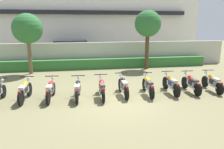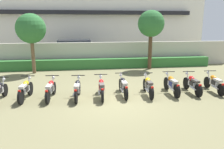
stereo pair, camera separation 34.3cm
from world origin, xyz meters
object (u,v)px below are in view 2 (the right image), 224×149
object	(u,v)px
tree_near_inspector	(31,29)
motorcycle_in_row_8	(192,84)
motorcycle_in_row_5	(123,86)
motorcycle_in_row_7	(172,84)
tree_far_side	(151,24)
motorcycle_in_row_1	(25,89)
parked_car	(76,51)
motorcycle_in_row_6	(148,86)
motorcycle_in_row_2	(51,89)
motorcycle_in_row_3	(77,89)
motorcycle_in_row_4	(101,88)
motorcycle_in_row_9	(214,83)

from	to	relation	value
tree_near_inspector	motorcycle_in_row_8	bearing A→B (deg)	-33.27
motorcycle_in_row_5	motorcycle_in_row_7	bearing A→B (deg)	-91.88
tree_far_side	motorcycle_in_row_1	world-z (taller)	tree_far_side
parked_car	motorcycle_in_row_6	xyz separation A→B (m)	(3.43, -9.61, -0.49)
tree_near_inspector	motorcycle_in_row_5	distance (m)	7.70
tree_far_side	motorcycle_in_row_2	distance (m)	8.89
parked_car	tree_far_side	xyz separation A→B (m)	(5.30, -3.81, 2.22)
motorcycle_in_row_3	motorcycle_in_row_7	xyz separation A→B (m)	(4.34, 0.11, 0.01)
motorcycle_in_row_1	motorcycle_in_row_7	world-z (taller)	motorcycle_in_row_7
motorcycle_in_row_2	motorcycle_in_row_4	bearing A→B (deg)	-88.60
motorcycle_in_row_8	motorcycle_in_row_9	xyz separation A→B (m)	(1.13, 0.02, -0.01)
motorcycle_in_row_3	motorcycle_in_row_9	world-z (taller)	motorcycle_in_row_3
parked_car	motorcycle_in_row_3	xyz separation A→B (m)	(0.22, -9.68, -0.49)
motorcycle_in_row_6	motorcycle_in_row_3	bearing A→B (deg)	95.52
motorcycle_in_row_8	motorcycle_in_row_2	bearing A→B (deg)	91.32
motorcycle_in_row_2	motorcycle_in_row_3	size ratio (longest dim) A/B	1.01
motorcycle_in_row_1	motorcycle_in_row_4	bearing A→B (deg)	-88.05
motorcycle_in_row_5	motorcycle_in_row_8	size ratio (longest dim) A/B	1.03
motorcycle_in_row_1	motorcycle_in_row_9	bearing A→B (deg)	-85.49
motorcycle_in_row_2	motorcycle_in_row_7	world-z (taller)	motorcycle_in_row_7
motorcycle_in_row_4	motorcycle_in_row_8	xyz separation A→B (m)	(4.32, 0.08, -0.00)
motorcycle_in_row_2	motorcycle_in_row_7	size ratio (longest dim) A/B	0.97
tree_far_side	motorcycle_in_row_5	bearing A→B (deg)	-117.97
motorcycle_in_row_6	motorcycle_in_row_7	distance (m)	1.14
motorcycle_in_row_5	motorcycle_in_row_8	distance (m)	3.30
tree_far_side	motorcycle_in_row_5	xyz separation A→B (m)	(-3.01, -5.67, -2.71)
parked_car	tree_far_side	world-z (taller)	tree_far_side
motorcycle_in_row_2	motorcycle_in_row_3	world-z (taller)	motorcycle_in_row_3
motorcycle_in_row_2	motorcycle_in_row_9	distance (m)	7.65
motorcycle_in_row_1	motorcycle_in_row_2	size ratio (longest dim) A/B	0.98
motorcycle_in_row_6	motorcycle_in_row_9	distance (m)	3.29
tree_far_side	motorcycle_in_row_8	distance (m)	6.39
parked_car	motorcycle_in_row_8	xyz separation A→B (m)	(5.59, -9.58, -0.49)
tree_far_side	motorcycle_in_row_7	world-z (taller)	tree_far_side
motorcycle_in_row_4	motorcycle_in_row_6	size ratio (longest dim) A/B	0.99
motorcycle_in_row_3	motorcycle_in_row_6	bearing A→B (deg)	-83.81
motorcycle_in_row_7	motorcycle_in_row_8	xyz separation A→B (m)	(1.02, -0.02, -0.01)
motorcycle_in_row_3	motorcycle_in_row_4	size ratio (longest dim) A/B	0.96
motorcycle_in_row_4	motorcycle_in_row_9	xyz separation A→B (m)	(5.44, 0.10, -0.01)
motorcycle_in_row_1	motorcycle_in_row_9	size ratio (longest dim) A/B	0.97
motorcycle_in_row_6	motorcycle_in_row_9	size ratio (longest dim) A/B	1.01
tree_far_side	parked_car	bearing A→B (deg)	144.29
tree_near_inspector	tree_far_side	xyz separation A→B (m)	(8.00, 0.33, 0.28)
parked_car	motorcycle_in_row_7	world-z (taller)	parked_car
motorcycle_in_row_3	motorcycle_in_row_8	bearing A→B (deg)	-84.06
motorcycle_in_row_1	motorcycle_in_row_4	size ratio (longest dim) A/B	0.96
motorcycle_in_row_9	tree_near_inspector	bearing A→B (deg)	64.12
motorcycle_in_row_6	motorcycle_in_row_5	bearing A→B (deg)	88.13
motorcycle_in_row_3	motorcycle_in_row_9	bearing A→B (deg)	-84.02
motorcycle_in_row_3	parked_car	bearing A→B (deg)	6.28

